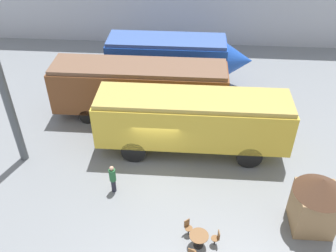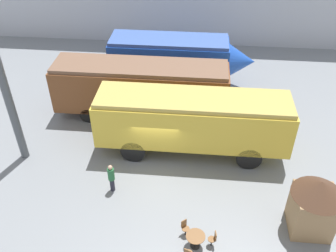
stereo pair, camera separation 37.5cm
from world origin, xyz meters
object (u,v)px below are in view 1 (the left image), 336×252
object	(u,v)px
passenger_coach_wooden	(140,86)
visitor_person	(113,178)
cafe_table_near	(199,238)
cafe_chair_0	(188,226)
streamlined_locomotive	(177,57)
ticket_kiosk	(317,201)
passenger_coach_vintage	(192,118)

from	to	relation	value
passenger_coach_wooden	visitor_person	size ratio (longest dim) A/B	6.40
cafe_table_near	cafe_chair_0	xyz separation A→B (m)	(-0.50, 0.63, -0.06)
streamlined_locomotive	passenger_coach_wooden	bearing A→B (deg)	-117.29
streamlined_locomotive	cafe_table_near	distance (m)	14.37
passenger_coach_wooden	visitor_person	world-z (taller)	passenger_coach_wooden
passenger_coach_wooden	ticket_kiosk	size ratio (longest dim) A/B	3.65
visitor_person	passenger_coach_vintage	bearing A→B (deg)	42.57
passenger_coach_vintage	cafe_table_near	xyz separation A→B (m)	(0.48, -6.59, -1.68)
cafe_table_near	visitor_person	world-z (taller)	visitor_person
streamlined_locomotive	visitor_person	distance (m)	11.54
passenger_coach_wooden	ticket_kiosk	bearing A→B (deg)	-42.90
passenger_coach_wooden	cafe_table_near	distance (m)	10.83
passenger_coach_vintage	cafe_chair_0	size ratio (longest dim) A/B	12.26
passenger_coach_vintage	visitor_person	xyz separation A→B (m)	(-3.90, -3.58, -1.32)
cafe_chair_0	visitor_person	size ratio (longest dim) A/B	0.51
passenger_coach_vintage	cafe_table_near	world-z (taller)	passenger_coach_vintage
cafe_chair_0	visitor_person	distance (m)	4.57
cafe_table_near	passenger_coach_vintage	bearing A→B (deg)	94.16
cafe_table_near	ticket_kiosk	distance (m)	5.53
passenger_coach_wooden	visitor_person	distance (m)	7.09
streamlined_locomotive	cafe_chair_0	bearing A→B (deg)	-84.84
passenger_coach_wooden	passenger_coach_vintage	size ratio (longest dim) A/B	1.03
passenger_coach_wooden	cafe_table_near	size ratio (longest dim) A/B	12.70
streamlined_locomotive	cafe_table_near	bearing A→B (deg)	-83.05
streamlined_locomotive	ticket_kiosk	bearing A→B (deg)	-61.30
passenger_coach_wooden	cafe_table_near	world-z (taller)	passenger_coach_wooden
streamlined_locomotive	passenger_coach_vintage	xyz separation A→B (m)	(1.25, -7.59, 0.13)
cafe_chair_0	ticket_kiosk	world-z (taller)	ticket_kiosk
cafe_chair_0	passenger_coach_wooden	bearing A→B (deg)	161.08
passenger_coach_wooden	passenger_coach_vintage	xyz separation A→B (m)	(3.41, -3.39, 0.13)
cafe_table_near	streamlined_locomotive	bearing A→B (deg)	96.95
passenger_coach_vintage	cafe_chair_0	xyz separation A→B (m)	(-0.02, -5.97, -1.74)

